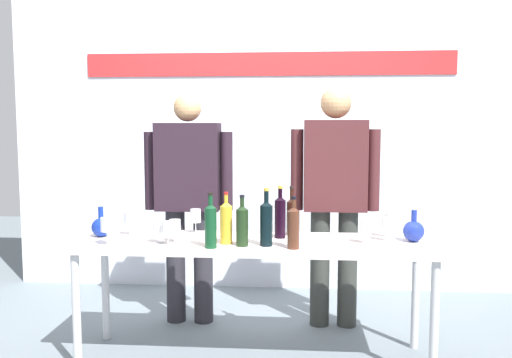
{
  "coord_description": "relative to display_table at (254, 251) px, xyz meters",
  "views": [
    {
      "loc": [
        0.26,
        -3.2,
        1.44
      ],
      "look_at": [
        0.0,
        0.15,
        1.11
      ],
      "focal_mm": 37.49,
      "sensor_mm": 36.0,
      "label": 1
    }
  ],
  "objects": [
    {
      "name": "wine_bottle_1",
      "position": [
        -0.16,
        -0.1,
        0.2
      ],
      "size": [
        0.07,
        0.07,
        0.31
      ],
      "color": "gold",
      "rests_on": "display_table"
    },
    {
      "name": "wine_bottle_0",
      "position": [
        0.23,
        0.18,
        0.2
      ],
      "size": [
        0.06,
        0.06,
        0.32
      ],
      "color": "black",
      "rests_on": "display_table"
    },
    {
      "name": "wine_glass_left_4",
      "position": [
        -0.4,
        0.22,
        0.17
      ],
      "size": [
        0.07,
        0.07,
        0.16
      ],
      "color": "white",
      "rests_on": "display_table"
    },
    {
      "name": "wine_bottle_2",
      "position": [
        -0.06,
        -0.15,
        0.19
      ],
      "size": [
        0.07,
        0.07,
        0.3
      ],
      "color": "#1C3017",
      "rests_on": "display_table"
    },
    {
      "name": "display_table",
      "position": [
        0.0,
        0.0,
        0.0
      ],
      "size": [
        2.18,
        0.58,
        0.75
      ],
      "color": "silver",
      "rests_on": "ground"
    },
    {
      "name": "wine_bottle_4",
      "position": [
        0.08,
        -0.14,
        0.21
      ],
      "size": [
        0.07,
        0.07,
        0.34
      ],
      "color": "black",
      "rests_on": "display_table"
    },
    {
      "name": "presenter_right",
      "position": [
        0.53,
        0.61,
        0.31
      ],
      "size": [
        0.63,
        0.22,
        1.72
      ],
      "color": "#32342F",
      "rests_on": "ground"
    },
    {
      "name": "decanter_blue_left",
      "position": [
        -0.98,
        0.04,
        0.13
      ],
      "size": [
        0.12,
        0.12,
        0.19
      ],
      "color": "navy",
      "rests_on": "display_table"
    },
    {
      "name": "decanter_blue_right",
      "position": [
        0.97,
        0.04,
        0.13
      ],
      "size": [
        0.13,
        0.13,
        0.19
      ],
      "color": "#1E3197",
      "rests_on": "display_table"
    },
    {
      "name": "wine_glass_right_0",
      "position": [
        0.81,
        0.05,
        0.17
      ],
      "size": [
        0.07,
        0.07,
        0.15
      ],
      "color": "white",
      "rests_on": "display_table"
    },
    {
      "name": "wine_bottle_6",
      "position": [
        -0.23,
        -0.21,
        0.2
      ],
      "size": [
        0.07,
        0.07,
        0.32
      ],
      "color": "#114022",
      "rests_on": "display_table"
    },
    {
      "name": "wine_glass_left_1",
      "position": [
        -0.49,
        -0.17,
        0.17
      ],
      "size": [
        0.07,
        0.07,
        0.14
      ],
      "color": "white",
      "rests_on": "display_table"
    },
    {
      "name": "wine_glass_left_5",
      "position": [
        -0.8,
        0.1,
        0.17
      ],
      "size": [
        0.07,
        0.07,
        0.15
      ],
      "color": "white",
      "rests_on": "display_table"
    },
    {
      "name": "ground_plane",
      "position": [
        0.0,
        0.0,
        -0.68
      ],
      "size": [
        10.0,
        10.0,
        0.0
      ],
      "primitive_type": "plane",
      "color": "slate"
    },
    {
      "name": "wine_glass_left_2",
      "position": [
        -0.85,
        -0.19,
        0.19
      ],
      "size": [
        0.07,
        0.07,
        0.16
      ],
      "color": "white",
      "rests_on": "display_table"
    },
    {
      "name": "presenter_left",
      "position": [
        -0.53,
        0.61,
        0.29
      ],
      "size": [
        0.65,
        0.22,
        1.68
      ],
      "color": "#29272E",
      "rests_on": "ground"
    },
    {
      "name": "wine_bottle_5",
      "position": [
        0.16,
        0.1,
        0.21
      ],
      "size": [
        0.07,
        0.07,
        0.33
      ],
      "color": "black",
      "rests_on": "display_table"
    },
    {
      "name": "wine_bottle_3",
      "position": [
        0.24,
        -0.2,
        0.2
      ],
      "size": [
        0.07,
        0.07,
        0.3
      ],
      "color": "#4E291B",
      "rests_on": "display_table"
    },
    {
      "name": "wine_glass_right_1",
      "position": [
        0.84,
        0.16,
        0.17
      ],
      "size": [
        0.06,
        0.06,
        0.15
      ],
      "color": "white",
      "rests_on": "display_table"
    },
    {
      "name": "wine_glass_left_3",
      "position": [
        -0.56,
        -0.11,
        0.16
      ],
      "size": [
        0.07,
        0.07,
        0.13
      ],
      "color": "white",
      "rests_on": "display_table"
    },
    {
      "name": "wine_glass_right_2",
      "position": [
        0.67,
        -0.03,
        0.16
      ],
      "size": [
        0.07,
        0.07,
        0.14
      ],
      "color": "white",
      "rests_on": "display_table"
    },
    {
      "name": "wine_glass_left_0",
      "position": [
        -0.47,
        -0.08,
        0.16
      ],
      "size": [
        0.07,
        0.07,
        0.14
      ],
      "color": "white",
      "rests_on": "display_table"
    },
    {
      "name": "back_wall",
      "position": [
        0.0,
        1.54,
        0.82
      ],
      "size": [
        4.56,
        0.11,
        3.0
      ],
      "color": "white",
      "rests_on": "ground"
    }
  ]
}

